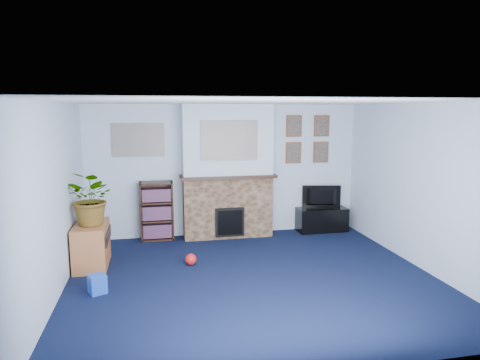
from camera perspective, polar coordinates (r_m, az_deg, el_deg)
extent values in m
cube|color=black|center=(6.06, 1.78, -12.95)|extent=(5.00, 4.50, 0.01)
cube|color=white|center=(5.61, 1.90, 10.36)|extent=(5.00, 4.50, 0.01)
cube|color=silver|center=(7.90, -1.93, 1.31)|extent=(5.00, 0.04, 2.40)
cube|color=silver|center=(3.63, 10.13, -8.41)|extent=(5.00, 0.04, 2.40)
cube|color=silver|center=(5.70, -23.47, -2.57)|extent=(0.04, 4.50, 2.40)
cube|color=silver|center=(6.74, 22.99, -0.80)|extent=(0.04, 4.50, 2.40)
cube|color=brown|center=(7.82, -1.66, -3.61)|extent=(1.60, 0.40, 1.10)
cube|color=brown|center=(7.64, -1.70, 5.20)|extent=(1.60, 0.40, 1.30)
cube|color=brown|center=(7.68, -1.64, 0.53)|extent=(1.72, 0.50, 0.05)
cube|color=brown|center=(7.67, -1.38, -5.63)|extent=(0.52, 0.08, 0.52)
cube|color=brown|center=(7.64, -1.33, -5.70)|extent=(0.44, 0.02, 0.44)
cube|color=gray|center=(7.43, -1.42, 5.31)|extent=(1.00, 0.03, 0.68)
cube|color=gray|center=(7.72, -13.41, 5.21)|extent=(0.90, 0.03, 0.58)
cube|color=brown|center=(8.12, 7.21, 7.14)|extent=(0.30, 0.03, 0.40)
cube|color=brown|center=(8.32, 10.83, 7.09)|extent=(0.30, 0.03, 0.40)
cube|color=brown|center=(8.16, 7.14, 3.62)|extent=(0.30, 0.03, 0.40)
cube|color=brown|center=(8.35, 10.73, 3.66)|extent=(0.30, 0.03, 0.40)
cube|color=black|center=(8.38, 10.84, -5.19)|extent=(0.95, 0.40, 0.45)
imported|color=black|center=(8.30, 10.88, -2.24)|extent=(0.74, 0.25, 0.42)
cube|color=black|center=(7.89, -11.03, -3.85)|extent=(0.58, 0.02, 1.05)
cube|color=black|center=(7.77, -13.05, -4.12)|extent=(0.03, 0.28, 1.05)
cube|color=black|center=(7.77, -8.99, -3.99)|extent=(0.03, 0.28, 1.05)
cube|color=black|center=(7.90, -10.91, -7.66)|extent=(0.56, 0.28, 0.03)
cube|color=black|center=(7.81, -10.98, -5.31)|extent=(0.56, 0.28, 0.03)
cube|color=black|center=(7.73, -11.06, -2.94)|extent=(0.56, 0.28, 0.03)
cube|color=black|center=(7.66, -11.14, -0.35)|extent=(0.56, 0.28, 0.03)
cube|color=black|center=(7.84, -10.94, -6.60)|extent=(0.50, 0.22, 0.24)
cube|color=black|center=(7.76, -11.01, -4.26)|extent=(0.50, 0.22, 0.24)
cube|color=black|center=(7.69, -11.09, -1.94)|extent=(0.50, 0.22, 0.22)
cube|color=#AC6437|center=(6.76, -19.19, -7.96)|extent=(0.46, 0.83, 0.64)
imported|color=#26661E|center=(6.54, -19.13, -2.29)|extent=(0.94, 0.92, 0.80)
cube|color=gold|center=(7.63, -2.33, 1.19)|extent=(0.11, 0.06, 0.15)
cylinder|color=#B2BFC6|center=(7.72, 0.99, 1.35)|extent=(0.05, 0.05, 0.15)
sphere|color=gray|center=(7.57, -6.04, 1.04)|extent=(0.13, 0.13, 0.13)
cylinder|color=blue|center=(7.79, 3.17, 1.27)|extent=(0.06, 0.06, 0.12)
cube|color=#198C26|center=(6.88, -19.54, -9.51)|extent=(0.34, 0.29, 0.25)
sphere|color=red|center=(6.56, -6.58, -10.43)|extent=(0.17, 0.17, 0.17)
cube|color=blue|center=(5.86, -18.48, -13.11)|extent=(0.26, 0.26, 0.24)
cylinder|color=blue|center=(7.09, -19.28, -9.53)|extent=(0.29, 0.13, 0.17)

